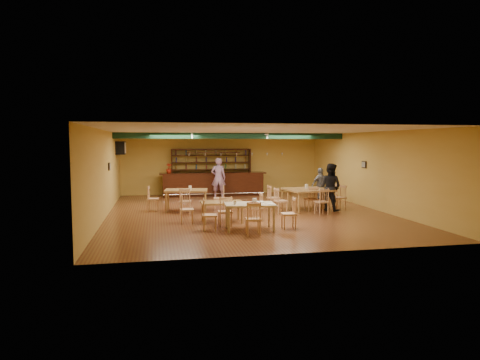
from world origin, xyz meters
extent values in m
plane|color=brown|center=(0.00, 0.00, 0.00)|extent=(12.00, 12.00, 0.00)
cube|color=black|center=(0.00, 2.80, 2.87)|extent=(10.00, 0.30, 0.25)
cube|color=white|center=(-1.80, 3.40, 2.94)|extent=(0.05, 2.50, 0.05)
cube|color=white|center=(1.40, 3.40, 2.94)|extent=(0.05, 2.50, 0.05)
cube|color=white|center=(-4.80, 4.20, 2.35)|extent=(0.34, 0.70, 0.48)
cube|color=black|center=(-4.97, 1.00, 1.70)|extent=(0.04, 0.34, 0.28)
cube|color=black|center=(4.97, 0.50, 1.70)|extent=(0.04, 0.34, 0.28)
cube|color=black|center=(-0.56, 5.15, 0.56)|extent=(5.16, 0.85, 1.13)
cube|color=black|center=(-0.56, 5.78, 1.14)|extent=(3.99, 0.40, 2.28)
imported|color=red|center=(-2.69, 5.15, 1.36)|extent=(0.34, 0.34, 0.47)
cube|color=olive|center=(-2.16, 0.82, 0.40)|extent=(1.71, 1.16, 0.80)
cube|color=olive|center=(2.39, 0.50, 0.40)|extent=(1.66, 1.09, 0.79)
cube|color=olive|center=(-1.20, -1.86, 0.34)|extent=(1.37, 0.83, 0.68)
cube|color=olive|center=(2.42, -0.27, 0.41)|extent=(1.79, 1.26, 0.82)
cube|color=tan|center=(-0.58, -3.16, 0.39)|extent=(1.54, 1.06, 0.78)
cylinder|color=silver|center=(-0.47, -3.16, 0.79)|extent=(0.48, 0.48, 0.01)
cylinder|color=#EAE5C6|center=(-1.05, -3.31, 0.84)|extent=(0.08, 0.08, 0.11)
cube|color=white|center=(-0.21, -2.95, 0.80)|extent=(0.20, 0.15, 0.03)
cube|color=silver|center=(-0.32, -3.10, 0.80)|extent=(0.33, 0.13, 0.00)
cylinder|color=white|center=(0.00, -3.36, 0.79)|extent=(0.24, 0.24, 0.01)
imported|color=#A153B4|center=(-0.42, 4.33, 0.94)|extent=(0.76, 0.57, 1.88)
imported|color=black|center=(3.19, -0.30, 0.90)|extent=(1.07, 1.11, 1.80)
imported|color=slate|center=(3.62, 1.73, 0.76)|extent=(0.95, 0.56, 1.51)
camera|label=1|loc=(-3.26, -15.17, 2.56)|focal=31.52mm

